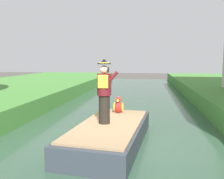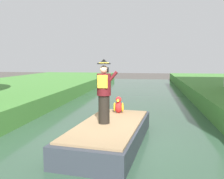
# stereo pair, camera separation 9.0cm
# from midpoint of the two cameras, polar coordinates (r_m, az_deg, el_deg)

# --- Properties ---
(ground_plane) EXTENTS (80.00, 80.00, 0.00)m
(ground_plane) POSITION_cam_midpoint_polar(r_m,az_deg,el_deg) (7.14, -0.21, -13.68)
(ground_plane) COLOR #4C4742
(canal_water) EXTENTS (7.06, 48.00, 0.10)m
(canal_water) POSITION_cam_midpoint_polar(r_m,az_deg,el_deg) (7.12, -0.21, -13.30)
(canal_water) COLOR #33513D
(canal_water) RESTS_ON ground
(boat) EXTENTS (2.25, 4.37, 0.61)m
(boat) POSITION_cam_midpoint_polar(r_m,az_deg,el_deg) (7.04, -0.16, -10.51)
(boat) COLOR #333842
(boat) RESTS_ON canal_water
(person_pirate) EXTENTS (0.61, 0.42, 1.85)m
(person_pirate) POSITION_cam_midpoint_polar(r_m,az_deg,el_deg) (6.77, -1.54, -0.51)
(person_pirate) COLOR black
(person_pirate) RESTS_ON boat
(parrot_plush) EXTENTS (0.36, 0.34, 0.57)m
(parrot_plush) POSITION_cam_midpoint_polar(r_m,az_deg,el_deg) (8.24, 1.91, -3.94)
(parrot_plush) COLOR red
(parrot_plush) RESTS_ON boat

